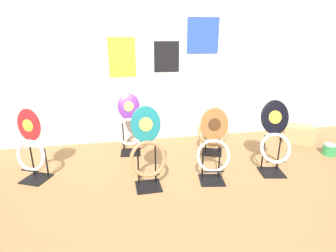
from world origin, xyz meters
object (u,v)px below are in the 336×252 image
object	(u,v)px
toilet_seat_display_woodgrain	(213,149)
toilet_seat_display_crimson_swirl	(31,148)
storage_box	(298,134)
paint_can	(330,149)
toilet_seat_display_jazz_black	(275,141)
toilet_seat_display_purple_note	(129,127)
toilet_seat_display_white_plain	(213,127)
toilet_seat_display_teal_sax	(147,152)

from	to	relation	value
toilet_seat_display_woodgrain	toilet_seat_display_crimson_swirl	xyz separation A→B (m)	(-2.03, 0.42, -0.00)
toilet_seat_display_crimson_swirl	storage_box	xyz separation A→B (m)	(3.80, 0.47, -0.28)
toilet_seat_display_crimson_swirl	paint_can	world-z (taller)	toilet_seat_display_crimson_swirl
toilet_seat_display_jazz_black	storage_box	xyz separation A→B (m)	(0.97, 0.83, -0.28)
toilet_seat_display_jazz_black	toilet_seat_display_woodgrain	size ratio (longest dim) A/B	1.01
toilet_seat_display_woodgrain	toilet_seat_display_purple_note	distance (m)	1.33
toilet_seat_display_crimson_swirl	toilet_seat_display_purple_note	size ratio (longest dim) A/B	1.02
storage_box	toilet_seat_display_white_plain	bearing A→B (deg)	-175.39
toilet_seat_display_teal_sax	storage_box	size ratio (longest dim) A/B	1.68
toilet_seat_display_jazz_black	toilet_seat_display_purple_note	size ratio (longest dim) A/B	1.06
storage_box	toilet_seat_display_jazz_black	bearing A→B (deg)	-139.43
toilet_seat_display_jazz_black	toilet_seat_display_white_plain	bearing A→B (deg)	125.81
toilet_seat_display_crimson_swirl	storage_box	bearing A→B (deg)	7.01
toilet_seat_display_woodgrain	toilet_seat_display_crimson_swirl	distance (m)	2.07
toilet_seat_display_crimson_swirl	toilet_seat_display_white_plain	world-z (taller)	toilet_seat_display_white_plain
paint_can	toilet_seat_display_crimson_swirl	bearing A→B (deg)	179.19
toilet_seat_display_woodgrain	paint_can	xyz separation A→B (m)	(1.90, 0.37, -0.32)
storage_box	toilet_seat_display_crimson_swirl	bearing A→B (deg)	-172.99
toilet_seat_display_jazz_black	toilet_seat_display_woodgrain	xyz separation A→B (m)	(-0.80, -0.06, -0.00)
toilet_seat_display_woodgrain	toilet_seat_display_teal_sax	xyz separation A→B (m)	(-0.75, 0.02, 0.02)
toilet_seat_display_crimson_swirl	paint_can	distance (m)	3.94
toilet_seat_display_crimson_swirl	toilet_seat_display_purple_note	distance (m)	1.28
toilet_seat_display_teal_sax	paint_can	world-z (taller)	toilet_seat_display_teal_sax
toilet_seat_display_jazz_black	toilet_seat_display_teal_sax	world-z (taller)	toilet_seat_display_teal_sax
toilet_seat_display_woodgrain	paint_can	bearing A→B (deg)	10.92
toilet_seat_display_white_plain	paint_can	xyz separation A→B (m)	(1.61, -0.40, -0.30)
toilet_seat_display_white_plain	toilet_seat_display_crimson_swirl	bearing A→B (deg)	-171.47
toilet_seat_display_white_plain	toilet_seat_display_teal_sax	bearing A→B (deg)	-143.84
toilet_seat_display_jazz_black	toilet_seat_display_teal_sax	distance (m)	1.54
toilet_seat_display_purple_note	storage_box	xyz separation A→B (m)	(2.66, -0.10, -0.26)
toilet_seat_display_purple_note	toilet_seat_display_white_plain	xyz separation A→B (m)	(1.17, -0.22, -0.01)
toilet_seat_display_crimson_swirl	toilet_seat_display_teal_sax	xyz separation A→B (m)	(1.28, -0.41, 0.02)
toilet_seat_display_jazz_black	toilet_seat_display_white_plain	size ratio (longest dim) A/B	1.03
toilet_seat_display_jazz_black	paint_can	xyz separation A→B (m)	(1.10, 0.31, -0.33)
toilet_seat_display_crimson_swirl	toilet_seat_display_purple_note	bearing A→B (deg)	26.52
toilet_seat_display_purple_note	paint_can	bearing A→B (deg)	-12.66
toilet_seat_display_white_plain	toilet_seat_display_jazz_black	bearing A→B (deg)	-54.19
toilet_seat_display_crimson_swirl	toilet_seat_display_purple_note	world-z (taller)	toilet_seat_display_crimson_swirl
toilet_seat_display_white_plain	toilet_seat_display_purple_note	bearing A→B (deg)	169.23
toilet_seat_display_jazz_black	storage_box	bearing A→B (deg)	40.57
storage_box	toilet_seat_display_woodgrain	bearing A→B (deg)	-153.32
toilet_seat_display_jazz_black	paint_can	size ratio (longest dim) A/B	4.85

